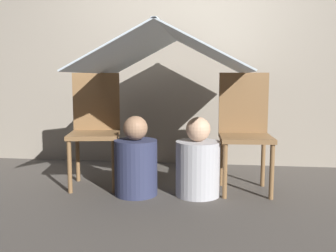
# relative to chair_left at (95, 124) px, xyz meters

# --- Properties ---
(ground_plane) EXTENTS (8.80, 8.80, 0.00)m
(ground_plane) POSITION_rel_chair_left_xyz_m (0.64, -0.25, -0.53)
(ground_plane) COLOR #47423D
(wall_back) EXTENTS (7.00, 0.05, 2.50)m
(wall_back) POSITION_rel_chair_left_xyz_m (0.64, 0.91, 0.72)
(wall_back) COLOR gray
(wall_back) RESTS_ON ground_plane
(chair_left) EXTENTS (0.48, 0.48, 0.97)m
(chair_left) POSITION_rel_chair_left_xyz_m (0.00, 0.00, 0.00)
(chair_left) COLOR brown
(chair_left) RESTS_ON ground_plane
(chair_right) EXTENTS (0.43, 0.43, 0.97)m
(chair_right) POSITION_rel_chair_left_xyz_m (1.27, 0.00, 0.00)
(chair_right) COLOR brown
(chair_right) RESTS_ON ground_plane
(sheet_canopy) EXTENTS (1.26, 1.39, 0.34)m
(sheet_canopy) POSITION_rel_chair_left_xyz_m (0.64, -0.08, 0.61)
(sheet_canopy) COLOR silver
(person_front) EXTENTS (0.34, 0.34, 0.63)m
(person_front) POSITION_rel_chair_left_xyz_m (0.41, -0.25, -0.27)
(person_front) COLOR #2D3351
(person_front) RESTS_ON ground_plane
(person_second) EXTENTS (0.35, 0.35, 0.62)m
(person_second) POSITION_rel_chair_left_xyz_m (0.90, -0.21, -0.27)
(person_second) COLOR #B2B2B7
(person_second) RESTS_ON ground_plane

